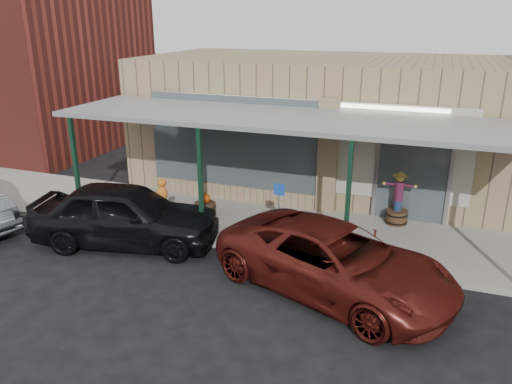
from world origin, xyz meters
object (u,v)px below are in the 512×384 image
(handicap_sign, at_px, (279,203))
(car_maroon, at_px, (335,261))
(barrel_pumpkin, at_px, (205,208))
(parked_sedan, at_px, (126,215))
(barrel_scarecrow, at_px, (397,206))

(handicap_sign, height_order, car_maroon, handicap_sign)
(barrel_pumpkin, distance_m, handicap_sign, 2.51)
(barrel_pumpkin, bearing_deg, handicap_sign, -14.40)
(handicap_sign, distance_m, parked_sedan, 3.84)
(barrel_scarecrow, xyz_separation_m, parked_sedan, (-6.30, -3.31, 0.14))
(parked_sedan, bearing_deg, car_maroon, -107.13)
(barrel_scarecrow, height_order, parked_sedan, barrel_scarecrow)
(barrel_pumpkin, xyz_separation_m, car_maroon, (4.16, -2.51, 0.31))
(barrel_scarecrow, distance_m, car_maroon, 3.92)
(barrel_pumpkin, distance_m, parked_sedan, 2.38)
(handicap_sign, height_order, parked_sedan, parked_sedan)
(handicap_sign, relative_size, parked_sedan, 0.29)
(barrel_scarecrow, xyz_separation_m, handicap_sign, (-2.74, -1.91, 0.41))
(parked_sedan, bearing_deg, barrel_pumpkin, -42.91)
(barrel_scarecrow, relative_size, barrel_pumpkin, 1.91)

